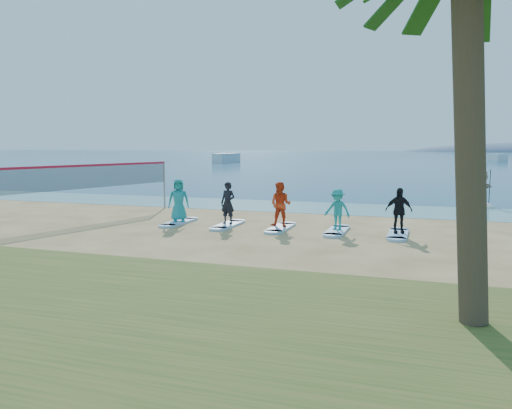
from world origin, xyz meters
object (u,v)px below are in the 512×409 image
(boat_offshore_b, at_px, (497,161))
(surfboard_1, at_px, (228,225))
(surfboard_3, at_px, (337,231))
(student_2, at_px, (281,204))
(student_3, at_px, (337,209))
(student_4, at_px, (399,211))
(volleyball_net, at_px, (94,177))
(surfboard_0, at_px, (179,222))
(boat_offshore_a, at_px, (226,163))
(student_1, at_px, (228,203))
(surfboard_4, at_px, (398,234))
(paddleboard, at_px, (482,204))
(surfboard_2, at_px, (281,228))
(student_0, at_px, (179,200))
(paddleboarder, at_px, (483,187))

(boat_offshore_b, distance_m, surfboard_1, 104.24)
(surfboard_3, bearing_deg, student_2, 180.00)
(student_3, distance_m, student_4, 2.25)
(volleyball_net, distance_m, surfboard_0, 4.66)
(boat_offshore_a, bearing_deg, surfboard_0, -59.60)
(student_1, height_order, surfboard_3, student_1)
(surfboard_4, bearing_deg, paddleboard, 70.75)
(paddleboard, xyz_separation_m, student_2, (-8.42, -11.20, 0.92))
(boat_offshore_a, relative_size, student_2, 3.82)
(surfboard_1, xyz_separation_m, student_3, (4.51, 0.00, 0.83))
(boat_offshore_a, height_order, surfboard_0, boat_offshore_a)
(volleyball_net, bearing_deg, student_3, -0.28)
(paddleboard, distance_m, surfboard_2, 14.01)
(paddleboard, bearing_deg, boat_offshore_b, 77.25)
(volleyball_net, bearing_deg, paddleboard, 32.94)
(surfboard_4, bearing_deg, student_0, 180.00)
(boat_offshore_b, bearing_deg, student_0, -121.84)
(student_1, height_order, surfboard_4, student_1)
(surfboard_1, xyz_separation_m, surfboard_2, (2.25, 0.00, 0.00))
(volleyball_net, height_order, surfboard_0, volleyball_net)
(student_3, height_order, student_4, student_4)
(surfboard_2, relative_size, surfboard_4, 1.00)
(student_1, height_order, student_3, student_1)
(student_0, relative_size, surfboard_3, 0.82)
(volleyball_net, height_order, student_1, volleyball_net)
(paddleboard, xyz_separation_m, student_4, (-3.91, -11.20, 0.87))
(surfboard_2, bearing_deg, boat_offshore_b, 78.80)
(boat_offshore_a, xyz_separation_m, student_1, (28.64, -70.18, 0.96))
(surfboard_0, relative_size, student_4, 1.31)
(student_0, xyz_separation_m, student_3, (6.76, 0.00, -0.12))
(paddleboarder, relative_size, surfboard_0, 0.82)
(student_0, bearing_deg, surfboard_2, -22.93)
(boat_offshore_b, height_order, surfboard_3, boat_offshore_b)
(student_1, relative_size, surfboard_3, 0.79)
(paddleboarder, height_order, surfboard_1, paddleboarder)
(student_0, bearing_deg, surfboard_1, -22.93)
(student_1, relative_size, surfboard_4, 0.79)
(paddleboarder, relative_size, student_2, 1.01)
(surfboard_0, relative_size, student_2, 1.23)
(surfboard_0, distance_m, student_3, 6.81)
(paddleboard, bearing_deg, student_2, -132.29)
(volleyball_net, distance_m, boat_offshore_a, 73.55)
(surfboard_3, xyz_separation_m, surfboard_4, (2.25, 0.00, 0.00))
(boat_offshore_a, bearing_deg, student_4, -53.44)
(paddleboard, xyz_separation_m, student_3, (-6.16, -11.20, 0.82))
(surfboard_2, bearing_deg, student_3, 0.00)
(student_0, relative_size, student_3, 1.15)
(student_2, bearing_deg, surfboard_2, 0.00)
(student_1, relative_size, student_2, 0.97)
(paddleboard, height_order, surfboard_3, paddleboard)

